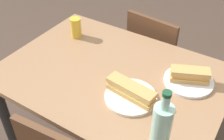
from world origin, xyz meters
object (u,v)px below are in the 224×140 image
at_px(knife_far, 186,72).
at_px(plate_near, 131,97).
at_px(baguette_sandwich_far, 190,75).
at_px(knife_near, 135,88).
at_px(baguette_sandwich_near, 131,90).
at_px(water_bottle, 161,129).
at_px(chair_far, 155,57).
at_px(beer_glass, 76,28).
at_px(plate_far, 188,81).
at_px(dining_table, 112,88).

bearing_deg(knife_far, plate_near, -117.94).
distance_m(plate_near, baguette_sandwich_far, 0.33).
bearing_deg(knife_near, plate_near, -85.41).
distance_m(baguette_sandwich_near, water_bottle, 0.32).
relative_size(chair_far, baguette_sandwich_near, 3.28).
bearing_deg(baguette_sandwich_near, knife_near, 94.59).
xyz_separation_m(plate_near, water_bottle, (0.24, -0.20, 0.12)).
xyz_separation_m(water_bottle, beer_glass, (-0.80, 0.50, -0.07)).
xyz_separation_m(plate_near, plate_far, (0.19, 0.26, 0.00)).
height_order(chair_far, plate_far, chair_far).
bearing_deg(knife_far, plate_far, -53.99).
bearing_deg(beer_glass, knife_far, 0.18).
relative_size(chair_far, plate_far, 3.32).
height_order(knife_near, beer_glass, beer_glass).
xyz_separation_m(knife_near, water_bottle, (0.24, -0.26, 0.11)).
bearing_deg(water_bottle, dining_table, 142.73).
bearing_deg(baguette_sandwich_far, knife_far, 126.01).
bearing_deg(knife_far, knife_near, -123.66).
bearing_deg(chair_far, dining_table, -89.16).
relative_size(chair_far, plate_near, 3.32).
bearing_deg(water_bottle, plate_near, 139.45).
height_order(knife_far, water_bottle, water_bottle).
height_order(plate_near, baguette_sandwich_far, baguette_sandwich_far).
xyz_separation_m(dining_table, beer_glass, (-0.39, 0.19, 0.18)).
height_order(chair_far, baguette_sandwich_near, same).
height_order(chair_far, baguette_sandwich_far, same).
bearing_deg(beer_glass, knife_near, -23.81).
height_order(chair_far, plate_near, chair_far).
distance_m(plate_near, plate_far, 0.32).
distance_m(dining_table, baguette_sandwich_far, 0.43).
bearing_deg(plate_far, baguette_sandwich_far, 180.00).
relative_size(baguette_sandwich_near, water_bottle, 0.80).
relative_size(baguette_sandwich_far, beer_glass, 1.61).
height_order(knife_near, baguette_sandwich_far, baguette_sandwich_far).
relative_size(plate_near, knife_near, 1.41).
bearing_deg(dining_table, baguette_sandwich_far, 21.60).
xyz_separation_m(baguette_sandwich_near, knife_far, (0.16, 0.31, -0.03)).
xyz_separation_m(dining_table, plate_near, (0.18, -0.11, 0.12)).
relative_size(dining_table, baguette_sandwich_near, 4.61).
xyz_separation_m(chair_far, baguette_sandwich_near, (0.19, -0.73, 0.33)).
xyz_separation_m(baguette_sandwich_near, beer_glass, (-0.57, 0.30, 0.01)).
distance_m(chair_far, knife_near, 0.76).
height_order(knife_far, beer_glass, beer_glass).
height_order(dining_table, plate_far, plate_far).
relative_size(knife_near, plate_far, 0.71).
relative_size(plate_near, baguette_sandwich_far, 1.24).
distance_m(plate_near, knife_far, 0.35).
bearing_deg(plate_near, baguette_sandwich_near, 0.00).
distance_m(baguette_sandwich_near, plate_far, 0.33).
xyz_separation_m(plate_near, beer_glass, (-0.57, 0.30, 0.06)).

